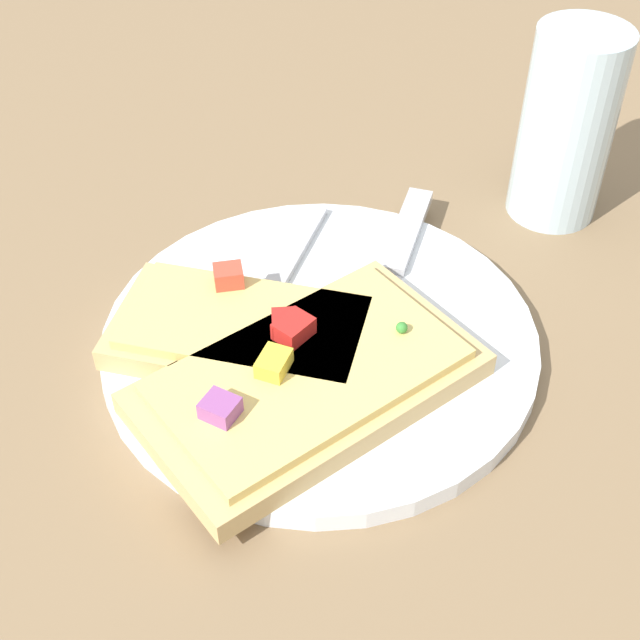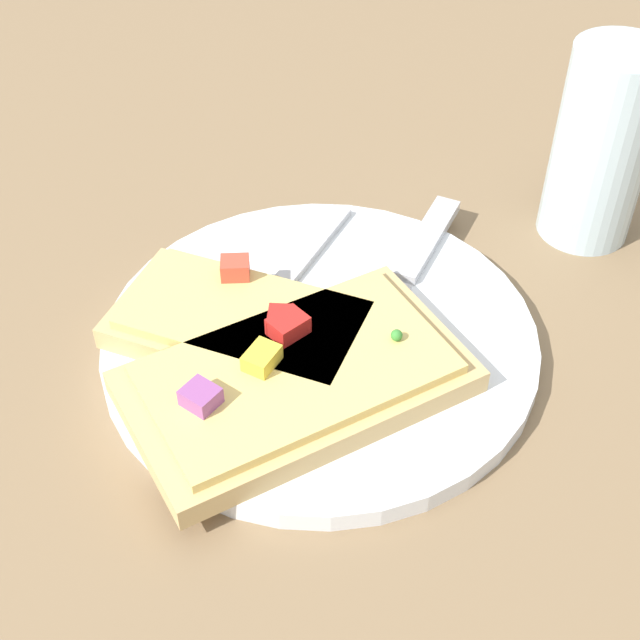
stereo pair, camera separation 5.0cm
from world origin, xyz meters
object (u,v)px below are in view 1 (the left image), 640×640
object	(u,v)px
pizza_slice_corner	(246,331)
drinking_glass	(567,126)
plate	(320,340)
fork	(253,322)
pizza_slice_main	(307,380)
knife	(387,282)

from	to	relation	value
pizza_slice_corner	drinking_glass	distance (m)	0.25
plate	fork	bearing A→B (deg)	37.46
fork	pizza_slice_corner	bearing A→B (deg)	9.92
fork	pizza_slice_main	xyz separation A→B (m)	(-0.06, 0.01, 0.01)
fork	pizza_slice_main	distance (m)	0.06
pizza_slice_main	pizza_slice_corner	bearing A→B (deg)	-84.33
drinking_glass	knife	bearing A→B (deg)	84.68
knife	pizza_slice_corner	distance (m)	0.10
knife	drinking_glass	bearing A→B (deg)	145.60
pizza_slice_main	drinking_glass	distance (m)	0.25
knife	pizza_slice_main	world-z (taller)	pizza_slice_main
plate	pizza_slice_corner	xyz separation A→B (m)	(0.02, 0.04, 0.02)
pizza_slice_corner	drinking_glass	size ratio (longest dim) A/B	1.29
fork	pizza_slice_corner	size ratio (longest dim) A/B	1.16
plate	fork	size ratio (longest dim) A/B	1.29
knife	pizza_slice_main	distance (m)	0.10
drinking_glass	fork	bearing A→B (deg)	79.39
plate	pizza_slice_corner	bearing A→B (deg)	58.60
pizza_slice_main	pizza_slice_corner	distance (m)	0.05
plate	drinking_glass	bearing A→B (deg)	-93.40
plate	pizza_slice_main	size ratio (longest dim) A/B	1.33
knife	drinking_glass	distance (m)	0.16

